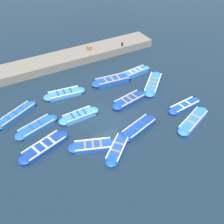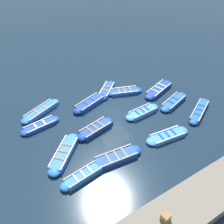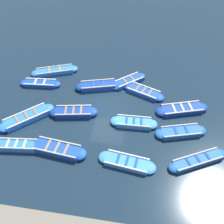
{
  "view_description": "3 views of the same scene",
  "coord_description": "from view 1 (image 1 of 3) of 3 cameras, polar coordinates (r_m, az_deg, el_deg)",
  "views": [
    {
      "loc": [
        -12.8,
        7.06,
        12.82
      ],
      "look_at": [
        0.03,
        -0.21,
        0.51
      ],
      "focal_mm": 42.0,
      "sensor_mm": 36.0,
      "label": 1
    },
    {
      "loc": [
        13.8,
        -9.0,
        13.86
      ],
      "look_at": [
        0.24,
        -0.38,
        0.52
      ],
      "focal_mm": 42.0,
      "sensor_mm": 36.0,
      "label": 2
    },
    {
      "loc": [
        12.92,
        2.25,
        13.5
      ],
      "look_at": [
        0.78,
        0.37,
        0.49
      ],
      "focal_mm": 42.0,
      "sensor_mm": 36.0,
      "label": 3
    }
  ],
  "objects": [
    {
      "name": "wooden_crate",
      "position": [
        27.08,
        -4.96,
        13.75
      ],
      "size": [
        0.48,
        0.48,
        0.42
      ],
      "primitive_type": "cube",
      "rotation": [
        0.0,
        0.0,
        0.14
      ],
      "color": "olive",
      "rests_on": "quay_wall"
    },
    {
      "name": "boat_outer_left",
      "position": [
        21.12,
        15.51,
        1.3
      ],
      "size": [
        0.98,
        3.25,
        0.36
      ],
      "color": "#1947B7",
      "rests_on": "ground"
    },
    {
      "name": "boat_far_corner",
      "position": [
        19.58,
        -7.19,
        -0.81
      ],
      "size": [
        1.0,
        3.22,
        0.39
      ],
      "color": "#3884E0",
      "rests_on": "ground"
    },
    {
      "name": "boat_drifting",
      "position": [
        17.07,
        1.22,
        -8.04
      ],
      "size": [
        2.6,
        2.87,
        0.39
      ],
      "color": "#1947B7",
      "rests_on": "ground"
    },
    {
      "name": "boat_mid_row",
      "position": [
        23.03,
        8.93,
        6.08
      ],
      "size": [
        3.32,
        3.5,
        0.46
      ],
      "color": "blue",
      "rests_on": "ground"
    },
    {
      "name": "boat_outer_right",
      "position": [
        18.48,
        5.82,
        -3.47
      ],
      "size": [
        1.75,
        3.6,
        0.46
      ],
      "color": "navy",
      "rests_on": "ground"
    },
    {
      "name": "quay_wall",
      "position": [
        26.48,
        -10.73,
        11.11
      ],
      "size": [
        2.58,
        19.58,
        0.76
      ],
      "color": "slate",
      "rests_on": "ground"
    },
    {
      "name": "boat_alongside",
      "position": [
        24.46,
        5.16,
        8.6
      ],
      "size": [
        1.09,
        3.31,
        0.45
      ],
      "color": "blue",
      "rests_on": "ground"
    },
    {
      "name": "bollard_north",
      "position": [
        27.81,
        2.23,
        14.52
      ],
      "size": [
        0.2,
        0.2,
        0.35
      ],
      "primitive_type": "cylinder",
      "color": "black",
      "rests_on": "quay_wall"
    },
    {
      "name": "ground_plane",
      "position": [
        19.45,
        -0.49,
        -1.4
      ],
      "size": [
        120.0,
        120.0,
        0.0
      ],
      "primitive_type": "plane",
      "color": "#162838"
    },
    {
      "name": "boat_stern_in",
      "position": [
        17.72,
        -14.51,
        -7.36
      ],
      "size": [
        1.97,
        3.86,
        0.41
      ],
      "color": "navy",
      "rests_on": "ground"
    },
    {
      "name": "boat_tucked",
      "position": [
        20.88,
        3.82,
        2.55
      ],
      "size": [
        1.43,
        3.47,
        0.46
      ],
      "color": "navy",
      "rests_on": "ground"
    },
    {
      "name": "boat_inner_gap",
      "position": [
        20.77,
        -20.15,
        -0.58
      ],
      "size": [
        2.37,
        3.71,
        0.39
      ],
      "color": "#1E59AD",
      "rests_on": "ground"
    },
    {
      "name": "boat_broadside",
      "position": [
        17.3,
        -4.16,
        -7.38
      ],
      "size": [
        1.98,
        3.37,
        0.37
      ],
      "color": "#1947B7",
      "rests_on": "ground"
    },
    {
      "name": "boat_centre",
      "position": [
        19.88,
        17.23,
        -1.83
      ],
      "size": [
        2.1,
        3.84,
        0.4
      ],
      "color": "blue",
      "rests_on": "ground"
    },
    {
      "name": "boat_near_quay",
      "position": [
        21.99,
        -10.29,
        3.94
      ],
      "size": [
        1.32,
        3.59,
        0.36
      ],
      "color": "#3884E0",
      "rests_on": "ground"
    },
    {
      "name": "boat_end_of_row",
      "position": [
        23.19,
        -0.03,
        6.86
      ],
      "size": [
        1.31,
        3.84,
        0.46
      ],
      "color": "#1947B7",
      "rests_on": "ground"
    },
    {
      "name": "boat_bow_out",
      "position": [
        19.26,
        -16.07,
        -3.15
      ],
      "size": [
        1.73,
        3.49,
        0.4
      ],
      "color": "#1E59AD",
      "rests_on": "ground"
    }
  ]
}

